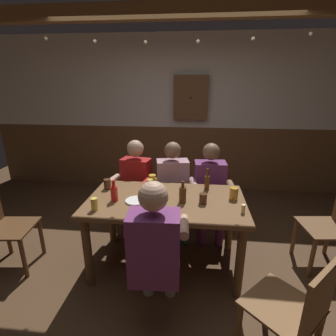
{
  "coord_description": "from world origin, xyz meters",
  "views": [
    {
      "loc": [
        0.27,
        -2.14,
        1.89
      ],
      "look_at": [
        0.0,
        0.37,
        1.03
      ],
      "focal_mm": 27.69,
      "sensor_mm": 36.0,
      "label": 1
    }
  ],
  "objects_px": {
    "bottle_0": "(156,193)",
    "pint_glass_0": "(150,202)",
    "bottle_3": "(183,194)",
    "pint_glass_1": "(150,186)",
    "bottle_2": "(207,182)",
    "person_3": "(155,248)",
    "pint_glass_3": "(152,182)",
    "chair_empty_near_right": "(295,311)",
    "pint_glass_2": "(94,204)",
    "chair_empty_near_left": "(3,226)",
    "pint_glass_4": "(107,184)",
    "dining_table": "(166,210)",
    "person_1": "(173,185)",
    "bottle_1": "(114,193)",
    "person_2": "(210,186)",
    "table_candle": "(243,209)",
    "plate_0": "(136,201)",
    "wall_dart_cabinet": "(191,97)",
    "pint_glass_6": "(203,198)",
    "pint_glass_5": "(234,193)",
    "chair_empty_far_end": "(333,225)",
    "person_0": "(134,183)"
  },
  "relations": [
    {
      "from": "bottle_3",
      "to": "person_2",
      "type": "bearing_deg",
      "value": 66.9
    },
    {
      "from": "person_1",
      "to": "chair_empty_near_right",
      "type": "distance_m",
      "value": 1.87
    },
    {
      "from": "chair_empty_near_right",
      "to": "pint_glass_2",
      "type": "bearing_deg",
      "value": 112.14
    },
    {
      "from": "dining_table",
      "to": "plate_0",
      "type": "xyz_separation_m",
      "value": [
        -0.28,
        -0.07,
        0.13
      ]
    },
    {
      "from": "bottle_3",
      "to": "pint_glass_1",
      "type": "height_order",
      "value": "bottle_3"
    },
    {
      "from": "person_0",
      "to": "bottle_0",
      "type": "height_order",
      "value": "person_0"
    },
    {
      "from": "pint_glass_0",
      "to": "pint_glass_3",
      "type": "distance_m",
      "value": 0.47
    },
    {
      "from": "chair_empty_near_left",
      "to": "pint_glass_1",
      "type": "height_order",
      "value": "pint_glass_1"
    },
    {
      "from": "bottle_3",
      "to": "pint_glass_0",
      "type": "bearing_deg",
      "value": -151.42
    },
    {
      "from": "bottle_1",
      "to": "pint_glass_3",
      "type": "height_order",
      "value": "bottle_1"
    },
    {
      "from": "person_2",
      "to": "table_candle",
      "type": "xyz_separation_m",
      "value": [
        0.24,
        -0.87,
        0.16
      ]
    },
    {
      "from": "person_2",
      "to": "pint_glass_5",
      "type": "height_order",
      "value": "person_2"
    },
    {
      "from": "dining_table",
      "to": "chair_empty_near_left",
      "type": "distance_m",
      "value": 1.69
    },
    {
      "from": "chair_empty_near_left",
      "to": "pint_glass_6",
      "type": "height_order",
      "value": "chair_empty_near_left"
    },
    {
      "from": "dining_table",
      "to": "bottle_2",
      "type": "xyz_separation_m",
      "value": [
        0.41,
        0.3,
        0.21
      ]
    },
    {
      "from": "person_1",
      "to": "pint_glass_4",
      "type": "xyz_separation_m",
      "value": [
        -0.67,
        -0.47,
        0.17
      ]
    },
    {
      "from": "chair_empty_near_left",
      "to": "bottle_1",
      "type": "xyz_separation_m",
      "value": [
        1.17,
        0.1,
        0.38
      ]
    },
    {
      "from": "chair_empty_near_right",
      "to": "pint_glass_6",
      "type": "bearing_deg",
      "value": 77.94
    },
    {
      "from": "chair_empty_near_left",
      "to": "pint_glass_4",
      "type": "bearing_deg",
      "value": 104.26
    },
    {
      "from": "bottle_3",
      "to": "pint_glass_1",
      "type": "distance_m",
      "value": 0.39
    },
    {
      "from": "bottle_0",
      "to": "bottle_2",
      "type": "xyz_separation_m",
      "value": [
        0.5,
        0.35,
        -0.0
      ]
    },
    {
      "from": "dining_table",
      "to": "pint_glass_3",
      "type": "height_order",
      "value": "pint_glass_3"
    },
    {
      "from": "person_2",
      "to": "pint_glass_1",
      "type": "height_order",
      "value": "person_2"
    },
    {
      "from": "bottle_3",
      "to": "pint_glass_4",
      "type": "bearing_deg",
      "value": 163.81
    },
    {
      "from": "person_3",
      "to": "pint_glass_1",
      "type": "xyz_separation_m",
      "value": [
        -0.18,
        0.81,
        0.16
      ]
    },
    {
      "from": "chair_empty_near_right",
      "to": "pint_glass_0",
      "type": "height_order",
      "value": "pint_glass_0"
    },
    {
      "from": "chair_empty_near_left",
      "to": "pint_glass_4",
      "type": "distance_m",
      "value": 1.13
    },
    {
      "from": "pint_glass_5",
      "to": "bottle_2",
      "type": "bearing_deg",
      "value": 140.62
    },
    {
      "from": "person_1",
      "to": "pint_glass_2",
      "type": "relative_size",
      "value": 10.12
    },
    {
      "from": "pint_glass_0",
      "to": "pint_glass_3",
      "type": "height_order",
      "value": "pint_glass_3"
    },
    {
      "from": "person_3",
      "to": "pint_glass_4",
      "type": "bearing_deg",
      "value": 124.14
    },
    {
      "from": "bottle_1",
      "to": "bottle_3",
      "type": "relative_size",
      "value": 0.98
    },
    {
      "from": "chair_empty_near_right",
      "to": "pint_glass_2",
      "type": "height_order",
      "value": "pint_glass_2"
    },
    {
      "from": "person_2",
      "to": "chair_empty_near_left",
      "type": "relative_size",
      "value": 1.34
    },
    {
      "from": "table_candle",
      "to": "pint_glass_3",
      "type": "distance_m",
      "value": 1.01
    },
    {
      "from": "dining_table",
      "to": "bottle_3",
      "type": "distance_m",
      "value": 0.27
    },
    {
      "from": "pint_glass_1",
      "to": "pint_glass_4",
      "type": "distance_m",
      "value": 0.48
    },
    {
      "from": "person_2",
      "to": "chair_empty_far_end",
      "type": "bearing_deg",
      "value": 154.79
    },
    {
      "from": "wall_dart_cabinet",
      "to": "pint_glass_6",
      "type": "bearing_deg",
      "value": -84.95
    },
    {
      "from": "person_1",
      "to": "bottle_0",
      "type": "distance_m",
      "value": 0.75
    },
    {
      "from": "bottle_0",
      "to": "pint_glass_0",
      "type": "xyz_separation_m",
      "value": [
        -0.03,
        -0.15,
        -0.03
      ]
    },
    {
      "from": "person_0",
      "to": "chair_empty_far_end",
      "type": "xyz_separation_m",
      "value": [
        2.19,
        -0.48,
        -0.18
      ]
    },
    {
      "from": "person_0",
      "to": "person_3",
      "type": "relative_size",
      "value": 0.95
    },
    {
      "from": "dining_table",
      "to": "pint_glass_6",
      "type": "bearing_deg",
      "value": -7.27
    },
    {
      "from": "bottle_2",
      "to": "table_candle",
      "type": "bearing_deg",
      "value": -58.66
    },
    {
      "from": "person_1",
      "to": "bottle_1",
      "type": "bearing_deg",
      "value": 44.81
    },
    {
      "from": "chair_empty_near_right",
      "to": "pint_glass_3",
      "type": "bearing_deg",
      "value": 87.76
    },
    {
      "from": "bottle_1",
      "to": "pint_glass_2",
      "type": "xyz_separation_m",
      "value": [
        -0.12,
        -0.21,
        -0.02
      ]
    },
    {
      "from": "person_3",
      "to": "pint_glass_3",
      "type": "bearing_deg",
      "value": 97.65
    },
    {
      "from": "person_2",
      "to": "plate_0",
      "type": "xyz_separation_m",
      "value": [
        -0.76,
        -0.74,
        0.13
      ]
    }
  ]
}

